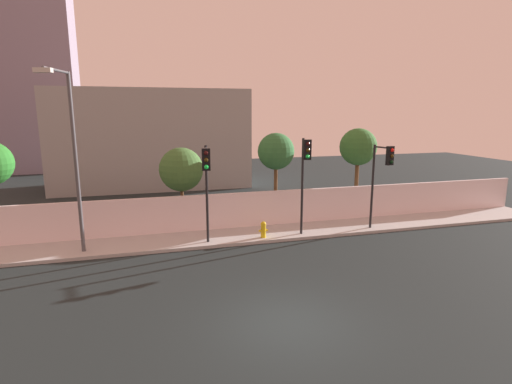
# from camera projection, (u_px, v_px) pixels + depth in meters

# --- Properties ---
(ground_plane) EXTENTS (80.00, 80.00, 0.00)m
(ground_plane) POSITION_uv_depth(u_px,v_px,m) (288.00, 324.00, 11.52)
(ground_plane) COLOR black
(sidewalk) EXTENTS (36.00, 2.40, 0.15)m
(sidewalk) POSITION_uv_depth(u_px,v_px,m) (229.00, 237.00, 19.24)
(sidewalk) COLOR #ABABAB
(sidewalk) RESTS_ON ground
(perimeter_wall) EXTENTS (36.00, 0.18, 1.80)m
(perimeter_wall) POSITION_uv_depth(u_px,v_px,m) (224.00, 211.00, 20.26)
(perimeter_wall) COLOR silver
(perimeter_wall) RESTS_ON sidewalk
(traffic_light_left) EXTENTS (0.46, 1.73, 4.42)m
(traffic_light_left) POSITION_uv_depth(u_px,v_px,m) (206.00, 175.00, 16.86)
(traffic_light_left) COLOR black
(traffic_light_left) RESTS_ON sidewalk
(traffic_light_center) EXTENTS (0.44, 1.24, 4.65)m
(traffic_light_center) POSITION_uv_depth(u_px,v_px,m) (305.00, 166.00, 18.32)
(traffic_light_center) COLOR black
(traffic_light_center) RESTS_ON sidewalk
(traffic_light_right) EXTENTS (0.45, 1.28, 4.27)m
(traffic_light_right) POSITION_uv_depth(u_px,v_px,m) (382.00, 169.00, 19.40)
(traffic_light_right) COLOR black
(traffic_light_right) RESTS_ON sidewalk
(street_lamp_curbside) EXTENTS (0.87, 2.27, 7.41)m
(street_lamp_curbside) POSITION_uv_depth(u_px,v_px,m) (72.00, 150.00, 15.93)
(street_lamp_curbside) COLOR #4C4C51
(street_lamp_curbside) RESTS_ON sidewalk
(fire_hydrant) EXTENTS (0.44, 0.26, 0.78)m
(fire_hydrant) POSITION_uv_depth(u_px,v_px,m) (263.00, 229.00, 18.85)
(fire_hydrant) COLOR gold
(fire_hydrant) RESTS_ON sidewalk
(roadside_tree_midleft) EXTENTS (2.29, 2.29, 4.20)m
(roadside_tree_midleft) POSITION_uv_depth(u_px,v_px,m) (181.00, 170.00, 20.76)
(roadside_tree_midleft) COLOR brown
(roadside_tree_midleft) RESTS_ON ground
(roadside_tree_midright) EXTENTS (2.03, 2.03, 4.88)m
(roadside_tree_midright) POSITION_uv_depth(u_px,v_px,m) (276.00, 152.00, 21.98)
(roadside_tree_midright) COLOR brown
(roadside_tree_midright) RESTS_ON ground
(roadside_tree_rightmost) EXTENTS (2.16, 2.16, 5.08)m
(roadside_tree_rightmost) POSITION_uv_depth(u_px,v_px,m) (358.00, 148.00, 23.29)
(roadside_tree_rightmost) COLOR brown
(roadside_tree_rightmost) RESTS_ON ground
(low_building_distant) EXTENTS (15.04, 6.00, 7.73)m
(low_building_distant) POSITION_uv_depth(u_px,v_px,m) (152.00, 139.00, 32.10)
(low_building_distant) COLOR #999999
(low_building_distant) RESTS_ON ground
(tower_on_skyline) EXTENTS (7.28, 5.00, 23.25)m
(tower_on_skyline) POSITION_uv_depth(u_px,v_px,m) (34.00, 53.00, 39.09)
(tower_on_skyline) COLOR gray
(tower_on_skyline) RESTS_ON ground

